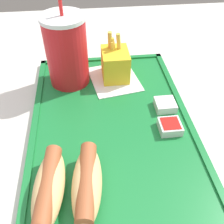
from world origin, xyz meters
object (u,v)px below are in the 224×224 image
(hot_dog_near, at_px, (87,183))
(sauce_cup_ketchup, at_px, (170,126))
(fries_carton, at_px, (115,64))
(hot_dog_far, at_px, (49,187))
(soda_cup, at_px, (67,51))
(sauce_cup_mayo, at_px, (165,105))

(hot_dog_near, xyz_separation_m, sauce_cup_ketchup, (0.11, -0.16, -0.01))
(fries_carton, bearing_deg, hot_dog_far, 155.58)
(soda_cup, distance_m, sauce_cup_mayo, 0.24)
(hot_dog_far, height_order, fries_carton, fries_carton)
(soda_cup, bearing_deg, fries_carton, -87.93)
(soda_cup, relative_size, sauce_cup_ketchup, 4.67)
(hot_dog_near, bearing_deg, sauce_cup_ketchup, -55.02)
(fries_carton, distance_m, sauce_cup_mayo, 0.15)
(fries_carton, height_order, sauce_cup_ketchup, fries_carton)
(soda_cup, height_order, sauce_cup_mayo, soda_cup)
(hot_dog_far, relative_size, fries_carton, 1.31)
(soda_cup, xyz_separation_m, sauce_cup_mayo, (-0.12, -0.19, -0.07))
(fries_carton, bearing_deg, soda_cup, 92.07)
(sauce_cup_ketchup, bearing_deg, hot_dog_far, 117.40)
(hot_dog_near, relative_size, sauce_cup_mayo, 3.47)
(hot_dog_near, height_order, fries_carton, fries_carton)
(soda_cup, bearing_deg, hot_dog_near, -174.62)
(hot_dog_near, xyz_separation_m, fries_carton, (0.30, -0.08, 0.01))
(hot_dog_far, xyz_separation_m, sauce_cup_mayo, (0.17, -0.22, -0.01))
(hot_dog_far, bearing_deg, hot_dog_near, -90.00)
(soda_cup, height_order, sauce_cup_ketchup, soda_cup)
(soda_cup, height_order, hot_dog_far, soda_cup)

